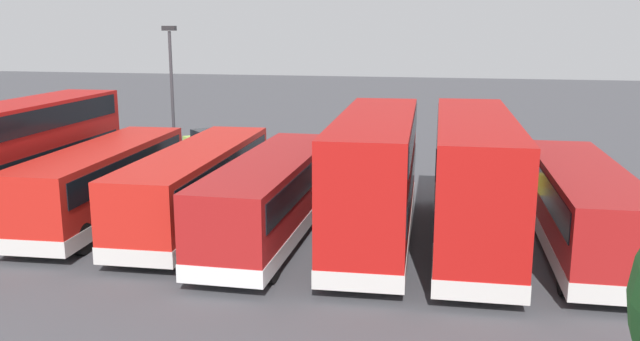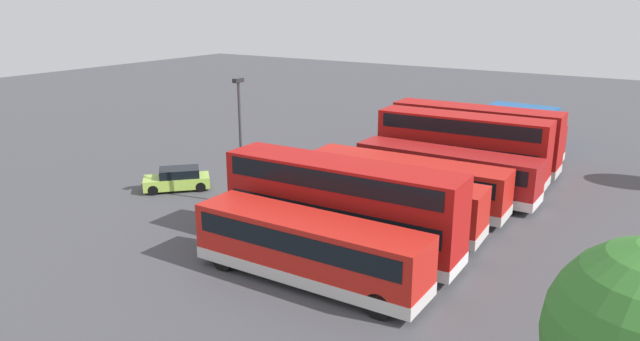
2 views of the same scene
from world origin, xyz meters
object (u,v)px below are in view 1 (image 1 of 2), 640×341
bus_single_deck_fourth (273,194)px  bus_single_deck_sixth (104,180)px  bus_double_decker_seventh (23,155)px  car_hatchback_silver (210,142)px  bus_single_deck_near_end (581,206)px  waste_bin_yellow (491,182)px  lamp_post_tall (172,88)px  bus_double_decker_third (375,174)px  bus_single_deck_fifth (198,183)px  bus_double_decker_second (473,177)px

bus_single_deck_fourth → bus_single_deck_sixth: bearing=-6.2°
bus_single_deck_sixth → bus_double_decker_seventh: bus_double_decker_seventh is taller
car_hatchback_silver → bus_single_deck_near_end: bearing=142.5°
car_hatchback_silver → waste_bin_yellow: 17.46m
bus_single_deck_near_end → bus_double_decker_seventh: 21.55m
bus_single_deck_fourth → lamp_post_tall: bearing=-50.1°
bus_single_deck_fourth → bus_double_decker_third: bearing=-174.8°
bus_single_deck_fifth → bus_single_deck_sixth: (3.80, 0.34, -0.00)m
bus_double_decker_seventh → bus_single_deck_near_end: bearing=178.7°
waste_bin_yellow → bus_double_decker_third: bearing=62.1°
bus_single_deck_fifth → car_hatchback_silver: (4.85, -13.92, -0.92)m
bus_single_deck_sixth → lamp_post_tall: lamp_post_tall is taller
bus_double_decker_seventh → car_hatchback_silver: (-2.69, -13.93, -1.75)m
bus_single_deck_fifth → bus_double_decker_third: bearing=173.6°
bus_single_deck_near_end → bus_single_deck_fourth: (10.66, 0.61, 0.00)m
waste_bin_yellow → car_hatchback_silver: bearing=-21.5°
bus_single_deck_near_end → bus_single_deck_sixth: size_ratio=1.00×
bus_double_decker_seventh → car_hatchback_silver: bearing=-100.9°
lamp_post_tall → bus_single_deck_fourth: bearing=129.9°
bus_double_decker_third → bus_single_deck_fifth: (7.00, -0.78, -0.83)m
bus_single_deck_near_end → bus_double_decker_second: size_ratio=0.92×
bus_single_deck_fifth → waste_bin_yellow: 13.71m
bus_double_decker_second → lamp_post_tall: (15.14, -9.06, 2.02)m
bus_double_decker_seventh → lamp_post_tall: 9.21m
waste_bin_yellow → bus_single_deck_near_end: bearing=107.8°
bus_single_deck_sixth → car_hatchback_silver: (1.05, -14.26, -0.92)m
bus_double_decker_third → car_hatchback_silver: bus_double_decker_third is taller
bus_single_deck_near_end → bus_single_deck_fifth: (13.99, -0.51, 0.00)m
bus_double_decker_seventh → lamp_post_tall: (-2.79, -8.54, 2.02)m
waste_bin_yellow → bus_double_decker_second: bearing=82.8°
bus_single_deck_near_end → bus_single_deck_fifth: bearing=-2.1°
lamp_post_tall → bus_single_deck_fifth: bearing=119.1°
lamp_post_tall → bus_double_decker_third: bearing=141.6°
bus_single_deck_fifth → bus_single_deck_near_end: bearing=177.9°
bus_single_deck_fourth → car_hatchback_silver: size_ratio=2.69×
bus_double_decker_third → bus_single_deck_fourth: size_ratio=1.00×
bus_double_decker_third → bus_single_deck_fifth: bearing=-6.4°
bus_single_deck_fourth → bus_single_deck_sixth: (7.13, -0.78, -0.00)m
bus_single_deck_near_end → bus_double_decker_second: 3.70m
bus_single_deck_fifth → bus_single_deck_sixth: same height
bus_double_decker_third → waste_bin_yellow: bearing=-117.9°
waste_bin_yellow → bus_single_deck_sixth: bearing=27.4°
bus_single_deck_sixth → lamp_post_tall: size_ratio=1.44×
bus_single_deck_sixth → car_hatchback_silver: bearing=-85.8°
bus_single_deck_near_end → bus_single_deck_sixth: same height
bus_single_deck_fourth → waste_bin_yellow: size_ratio=12.02×
bus_single_deck_fourth → waste_bin_yellow: bearing=-133.0°
bus_single_deck_fifth → bus_single_deck_sixth: bearing=5.1°
car_hatchback_silver → lamp_post_tall: lamp_post_tall is taller
bus_double_decker_second → lamp_post_tall: lamp_post_tall is taller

